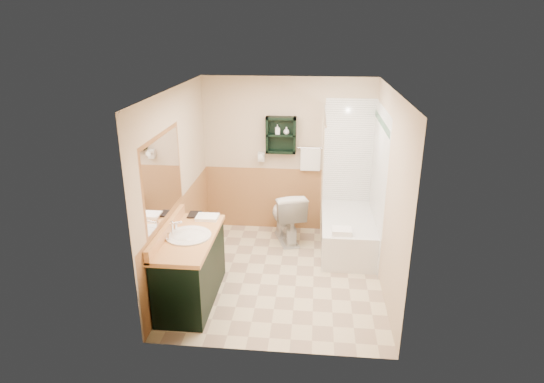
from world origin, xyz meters
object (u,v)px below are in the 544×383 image
(wall_shelf, at_px, (281,135))
(bathtub, at_px, (347,232))
(soap_bottle_b, at_px, (286,131))
(toilet, at_px, (287,216))
(hair_dryer, at_px, (261,157))
(vanity_book, at_px, (188,208))
(soap_bottle_a, at_px, (277,132))
(vanity, at_px, (191,268))

(wall_shelf, xyz_separation_m, bathtub, (1.03, -0.54, -1.30))
(bathtub, xyz_separation_m, soap_bottle_b, (-0.94, 0.53, 1.36))
(bathtub, relative_size, soap_bottle_b, 13.80)
(bathtub, distance_m, toilet, 0.93)
(hair_dryer, bearing_deg, bathtub, -23.05)
(hair_dryer, xyz_separation_m, toilet, (0.42, -0.39, -0.81))
(vanity_book, relative_size, soap_bottle_a, 1.47)
(vanity, bearing_deg, wall_shelf, 66.46)
(bathtub, bearing_deg, wall_shelf, 152.27)
(soap_bottle_b, bearing_deg, vanity_book, -128.08)
(toilet, bearing_deg, soap_bottle_a, -82.55)
(wall_shelf, relative_size, vanity_book, 2.58)
(bathtub, bearing_deg, soap_bottle_a, 153.66)
(bathtub, relative_size, vanity_book, 7.04)
(vanity, height_order, toilet, vanity)
(wall_shelf, height_order, soap_bottle_b, wall_shelf)
(bathtub, height_order, soap_bottle_a, soap_bottle_a)
(toilet, distance_m, vanity_book, 1.70)
(vanity_book, distance_m, soap_bottle_b, 1.97)
(wall_shelf, distance_m, vanity, 2.51)
(soap_bottle_b, bearing_deg, hair_dryer, 175.50)
(hair_dryer, bearing_deg, toilet, -42.86)
(hair_dryer, distance_m, soap_bottle_b, 0.56)
(toilet, relative_size, vanity_book, 3.76)
(vanity, distance_m, toilet, 1.97)
(bathtub, distance_m, soap_bottle_b, 1.74)
(wall_shelf, distance_m, vanity_book, 1.91)
(hair_dryer, height_order, bathtub, hair_dryer)
(soap_bottle_b, bearing_deg, vanity, -115.47)
(toilet, bearing_deg, bathtub, 150.86)
(vanity, height_order, vanity_book, vanity_book)
(hair_dryer, relative_size, toilet, 0.30)
(soap_bottle_a, bearing_deg, bathtub, -26.34)
(toilet, height_order, vanity_book, vanity_book)
(hair_dryer, relative_size, soap_bottle_b, 2.21)
(bathtub, relative_size, toilet, 1.87)
(vanity_book, bearing_deg, soap_bottle_a, 53.00)
(hair_dryer, bearing_deg, soap_bottle_b, -4.50)
(wall_shelf, distance_m, soap_bottle_a, 0.07)
(wall_shelf, bearing_deg, soap_bottle_a, -174.61)
(vanity, bearing_deg, soap_bottle_a, 67.67)
(vanity, height_order, bathtub, vanity)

